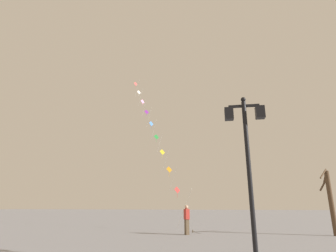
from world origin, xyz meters
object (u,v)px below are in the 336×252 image
Objects in this scene: twin_lantern_lamp_post at (247,145)px; kite_flyer at (187,219)px; bare_tree at (330,199)px; kite_train at (153,130)px.

twin_lantern_lamp_post is 9.53m from kite_flyer.
twin_lantern_lamp_post is 1.34× the size of bare_tree.
twin_lantern_lamp_post reaches higher than kite_flyer.
twin_lantern_lamp_post is at bearing 169.84° from kite_flyer.
kite_train is at bearing 153.18° from bare_tree.
kite_train is 11.20m from kite_flyer.
bare_tree is (12.38, -6.26, -6.62)m from kite_train.
bare_tree is (8.59, 0.87, 1.13)m from kite_flyer.
twin_lantern_lamp_post is at bearing -67.13° from kite_train.
kite_flyer is 8.70m from bare_tree.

